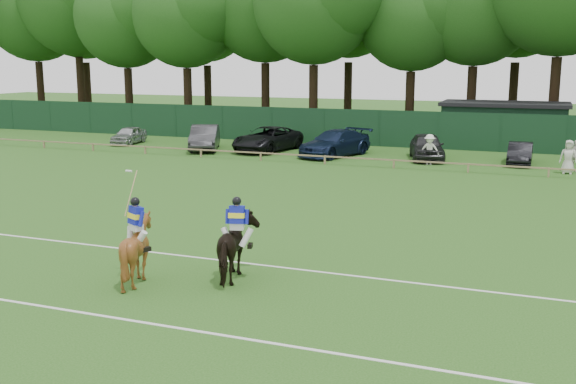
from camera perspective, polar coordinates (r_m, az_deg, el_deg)
The scene contains 20 objects.
ground at distance 21.21m, azimuth -4.19°, elevation -5.10°, with size 160.00×160.00×0.00m, color #1E4C14.
horse_dark at distance 18.42m, azimuth -4.31°, elevation -4.75°, with size 0.96×2.11×1.78m, color black.
horse_chestnut at distance 18.59m, azimuth -12.65°, elevation -4.78°, with size 1.47×1.65×1.82m, color brown.
sedan_silver at distance 49.22m, azimuth -13.33°, elevation 4.71°, with size 1.47×3.64×1.24m, color #A9ACAE.
sedan_grey at distance 45.02m, azimuth -7.07°, elevation 4.59°, with size 1.72×4.94×1.63m, color #2C2C2F.
suv_black at distance 44.14m, azimuth -1.75°, elevation 4.50°, with size 2.61×5.65×1.57m, color black.
sedan_navy at distance 41.91m, azimuth 4.00°, elevation 4.15°, with size 2.25×5.53×1.61m, color #121E3B.
hatch_grey at distance 41.21m, azimuth 11.67°, elevation 3.80°, with size 1.86×4.62×1.57m, color #28292B.
estate_black at distance 40.84m, azimuth 19.05°, elevation 3.11°, with size 1.31×3.77×1.24m, color black.
spectator_left at distance 39.24m, azimuth 11.89°, elevation 3.54°, with size 1.12×0.64×1.73m, color white.
spectator_mid at distance 39.09m, azimuth 23.15°, elevation 2.83°, with size 1.00×0.42×1.71m, color silver.
spectator_right at distance 38.23m, azimuth 22.65°, elevation 2.76°, with size 0.87×0.57×1.78m, color silver.
rider_dark at distance 18.21m, azimuth -4.35°, elevation -2.40°, with size 0.93×0.49×1.41m.
rider_chestnut at distance 18.39m, azimuth -12.79°, elevation -2.39°, with size 0.88×0.80×2.05m.
polo_ball at distance 24.31m, azimuth -3.97°, elevation -2.85°, with size 0.09×0.09×0.09m, color silver.
pitch_lines at distance 18.25m, azimuth -8.91°, elevation -7.92°, with size 60.00×5.10×0.01m.
pitch_rail at distance 37.82m, azimuth 7.48°, elevation 2.76°, with size 62.10×0.10×0.50m.
perimeter_fence at distance 46.46m, azimuth 10.14°, elevation 5.25°, with size 92.08×0.08×2.50m.
utility_shed at distance 48.67m, azimuth 17.82°, elevation 5.49°, with size 8.40×4.40×3.04m.
tree_row at distance 54.14m, azimuth 13.81°, elevation 4.59°, with size 96.00×12.00×21.00m, color #26561C, non-canonical shape.
Camera 1 is at (8.72, -18.39, 5.95)m, focal length 42.00 mm.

